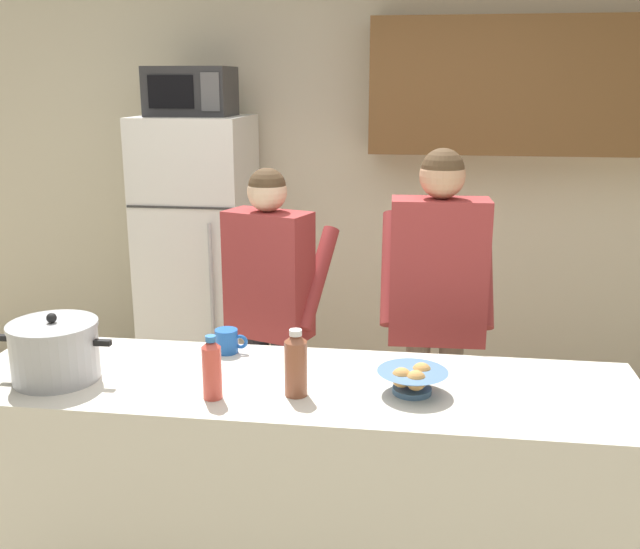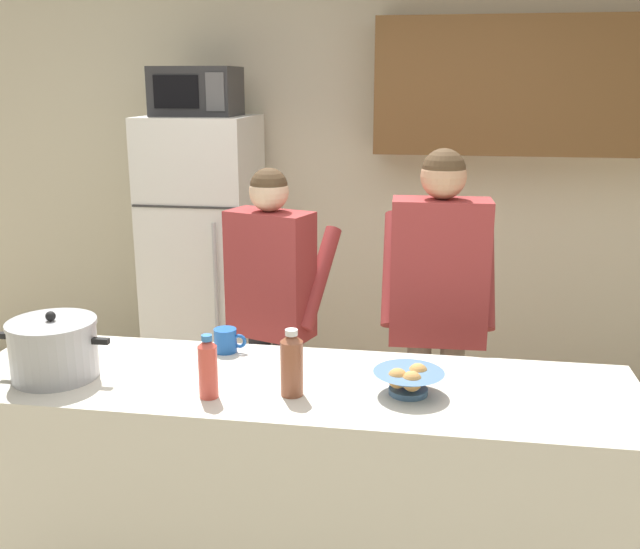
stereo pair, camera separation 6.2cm
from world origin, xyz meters
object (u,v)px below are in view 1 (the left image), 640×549
at_px(person_by_sink, 437,290).
at_px(bottle_mid_counter, 296,364).
at_px(refrigerator, 200,261).
at_px(microwave, 191,91).
at_px(coffee_mug, 227,341).
at_px(bottle_near_edge, 212,368).
at_px(cooking_pot, 55,351).
at_px(person_near_pot, 270,293).
at_px(bread_bowl, 412,380).

xyz_separation_m(person_by_sink, bottle_mid_counter, (-0.49, -0.90, -0.02)).
distance_m(refrigerator, person_by_sink, 1.80).
xyz_separation_m(microwave, coffee_mug, (0.61, -1.59, -0.94)).
bearing_deg(bottle_near_edge, coffee_mug, 98.35).
xyz_separation_m(bottle_near_edge, bottle_mid_counter, (0.28, 0.06, 0.01)).
xyz_separation_m(cooking_pot, coffee_mug, (0.54, 0.34, -0.06)).
bearing_deg(cooking_pot, person_near_pot, 59.80).
bearing_deg(bottle_near_edge, bottle_mid_counter, 12.99).
relative_size(microwave, bottle_near_edge, 2.15).
distance_m(person_by_sink, coffee_mug, 0.99).
distance_m(bread_bowl, bottle_near_edge, 0.68).
distance_m(refrigerator, bottle_mid_counter, 2.19).
relative_size(coffee_mug, bottle_mid_counter, 0.56).
bearing_deg(person_by_sink, refrigerator, 143.38).
bearing_deg(bottle_mid_counter, bread_bowl, 9.81).
relative_size(cooking_pot, bottle_mid_counter, 1.81).
height_order(person_near_pot, bread_bowl, person_near_pot).
distance_m(person_near_pot, bottle_near_edge, 1.07).
relative_size(cooking_pot, coffee_mug, 3.25).
bearing_deg(microwave, bread_bowl, -54.48).
bearing_deg(cooking_pot, bottle_mid_counter, -1.17).
xyz_separation_m(refrigerator, bottle_mid_counter, (0.95, -1.97, 0.15)).
bearing_deg(bottle_mid_counter, person_near_pot, 106.54).
bearing_deg(bottle_mid_counter, refrigerator, 115.71).
bearing_deg(person_by_sink, bread_bowl, -96.51).
height_order(person_by_sink, bottle_near_edge, person_by_sink).
bearing_deg(refrigerator, person_near_pot, -55.94).
relative_size(microwave, cooking_pot, 1.13).
relative_size(person_near_pot, bread_bowl, 6.45).
bearing_deg(coffee_mug, bread_bowl, -21.72).
bearing_deg(bottle_mid_counter, person_by_sink, 61.54).
bearing_deg(person_near_pot, person_by_sink, -7.88).
relative_size(person_near_pot, bottle_near_edge, 7.08).
relative_size(bread_bowl, bottle_near_edge, 1.10).
xyz_separation_m(microwave, cooking_pot, (0.07, -1.93, -0.88)).
distance_m(person_near_pot, person_by_sink, 0.80).
relative_size(cooking_pot, bottle_near_edge, 1.91).
distance_m(microwave, coffee_mug, 1.94).
bearing_deg(bottle_mid_counter, cooking_pot, 178.83).
xyz_separation_m(person_by_sink, coffee_mug, (-0.83, -0.54, -0.09)).
relative_size(microwave, coffee_mug, 3.66).
height_order(coffee_mug, bread_bowl, bread_bowl).
relative_size(refrigerator, cooking_pot, 4.14).
distance_m(person_by_sink, bread_bowl, 0.84).
bearing_deg(coffee_mug, microwave, 111.04).
distance_m(person_near_pot, coffee_mug, 0.65).
relative_size(refrigerator, person_by_sink, 1.05).
distance_m(person_by_sink, cooking_pot, 1.63).
distance_m(microwave, person_by_sink, 1.97).
bearing_deg(person_near_pot, microwave, 124.67).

